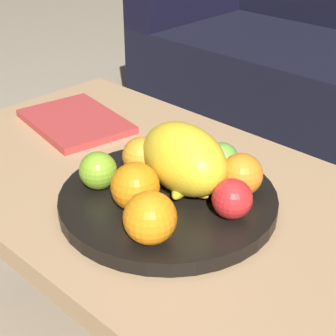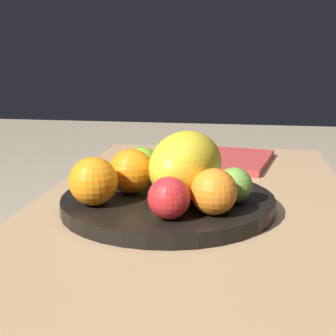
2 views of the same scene
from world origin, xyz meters
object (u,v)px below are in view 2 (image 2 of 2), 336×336
Objects in this scene: fruit_bowl at (168,202)px; banana_bunch at (190,181)px; magazine at (231,160)px; apple_right at (169,198)px; apple_front at (142,163)px; orange_left at (183,166)px; melon_large_front at (186,165)px; orange_right at (214,192)px; orange_back at (93,181)px; orange_front at (131,171)px; apple_left at (234,185)px; coffee_table at (192,228)px.

banana_bunch is at bearing 80.32° from fruit_bowl.
apple_right is at bearing 1.56° from magazine.
orange_left is at bearing 76.04° from apple_front.
melon_large_front reaches higher than magazine.
orange_back is (-0.02, -0.20, 0.00)m from orange_right.
melon_large_front reaches higher than orange_right.
apple_front is at bearing -158.10° from apple_right.
orange_front reaches higher than apple_left.
orange_right is at bearing 44.46° from fruit_bowl.
orange_right is (0.10, 0.15, -0.00)m from orange_front.
apple_front is (-0.09, 0.00, -0.01)m from orange_front.
coffee_table is 0.16m from apple_front.
orange_front and orange_back have the same top height.
orange_back is (0.08, -0.04, 0.00)m from orange_front.
banana_bunch is at bearing 170.46° from apple_right.
magazine is at bearing 178.82° from orange_right.
melon_large_front is at bearing 78.78° from fruit_bowl.
apple_front is (-0.06, -0.11, 0.11)m from coffee_table.
orange_right reaches higher than banana_bunch.
orange_left is at bearing -169.44° from melon_large_front.
orange_left is 0.32m from magazine.
apple_left is at bearing 78.73° from fruit_bowl.
banana_bunch is (-0.08, -0.05, -0.01)m from orange_right.
melon_large_front is at bearing 42.96° from apple_front.
orange_back is (0.07, -0.11, 0.05)m from fruit_bowl.
melon_large_front is 0.12m from apple_right.
orange_back is (0.12, -0.15, 0.11)m from coffee_table.
coffee_table is at bearing 139.04° from fruit_bowl.
apple_right is (0.10, -0.09, 0.00)m from apple_left.
orange_back is at bearing -77.99° from apple_left.
orange_front is 0.19m from apple_left.
banana_bunch is (0.09, 0.02, -0.01)m from orange_left.
orange_back reaches higher than orange_right.
orange_back is at bearing -29.36° from orange_front.
orange_back is at bearing -14.53° from apple_front.
magazine is at bearing -177.23° from apple_left.
apple_front is 0.42× the size of banana_bunch.
orange_front is 0.09m from apple_front.
apple_front is at bearing -146.12° from fruit_bowl.
orange_right is at bearing 33.58° from melon_large_front.
melon_large_front is 0.10m from orange_right.
banana_bunch is at bearing 1.02° from coffee_table.
fruit_bowl is 0.13m from apple_left.
orange_front is 0.11m from banana_bunch.
fruit_bowl reaches higher than coffee_table.
apple_right reaches higher than magazine.
orange_front is at bearing -97.73° from banana_bunch.
apple_left is (0.07, 0.08, 0.10)m from coffee_table.
apple_right is (0.03, -0.07, -0.00)m from orange_right.
apple_left is at bearing 135.56° from apple_right.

